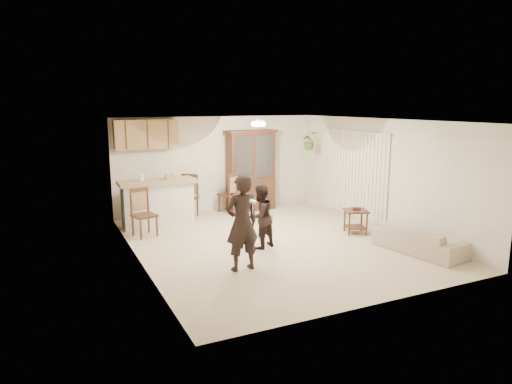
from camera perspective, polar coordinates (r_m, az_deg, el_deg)
name	(u,v)px	position (r m, az deg, el deg)	size (l,w,h in m)	color
floor	(274,242)	(9.50, 2.31, -6.32)	(6.50, 6.50, 0.00)	beige
ceiling	(275,120)	(9.08, 2.44, 8.93)	(5.50, 6.50, 0.02)	silver
wall_back	(218,164)	(12.15, -4.77, 3.50)	(5.50, 0.02, 2.50)	beige
wall_front	(384,219)	(6.57, 15.67, -3.31)	(5.50, 0.02, 2.50)	beige
wall_left	(137,194)	(8.31, -14.66, -0.30)	(0.02, 6.50, 2.50)	beige
wall_right	(382,174)	(10.75, 15.48, 2.16)	(0.02, 6.50, 2.50)	beige
breakfast_bar	(158,205)	(10.90, -12.17, -1.58)	(1.60, 0.55, 1.00)	silver
bar_top	(157,182)	(10.79, -12.29, 1.27)	(1.75, 0.70, 0.08)	tan
upper_cabinets	(146,134)	(11.36, -13.59, 7.03)	(1.50, 0.34, 0.70)	olive
vertical_blinds	(356,175)	(11.43, 12.36, 2.06)	(0.06, 2.30, 2.10)	silver
ceiling_fixture	(258,123)	(10.24, 0.28, 8.61)	(0.36, 0.36, 0.20)	#FFEDBF
hanging_plant	(310,141)	(12.34, 6.71, 6.38)	(0.43, 0.37, 0.48)	#285120
plant_cord	(310,128)	(12.32, 6.75, 7.89)	(0.01, 0.01, 0.65)	#29251E
sofa	(419,234)	(9.32, 19.72, -4.97)	(1.87, 0.73, 0.73)	beige
adult	(242,219)	(7.74, -1.77, -3.42)	(0.66, 0.43, 1.80)	black
child	(260,215)	(8.98, 0.54, -2.87)	(0.66, 0.51, 1.35)	black
china_hutch	(251,171)	(12.22, -0.65, 2.66)	(1.36, 0.53, 2.14)	#3A1D15
side_table	(356,221)	(10.31, 12.34, -3.58)	(0.62, 0.62, 0.59)	#3A1D15
chair_bar	(145,223)	(10.15, -13.74, -3.80)	(0.56, 0.56, 1.03)	#3A1D15
chair_hutch_left	(187,205)	(11.65, -8.59, -1.65)	(0.67, 0.67, 1.07)	#3A1D15
chair_hutch_right	(230,201)	(12.04, -3.31, -1.10)	(0.62, 0.62, 1.08)	#3A1D15
controller_adult	(253,202)	(7.32, -0.41, -1.21)	(0.04, 0.14, 0.04)	white
controller_child	(272,212)	(8.76, 1.97, -2.50)	(0.03, 0.11, 0.03)	white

